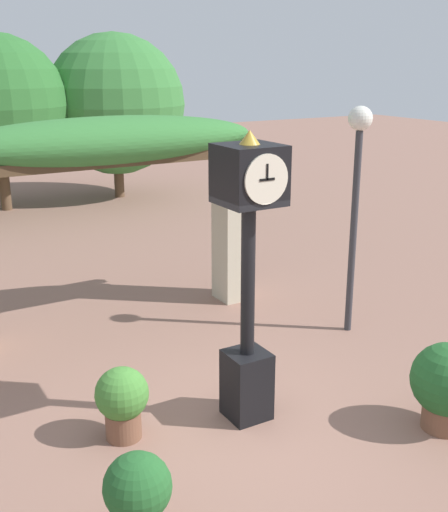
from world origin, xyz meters
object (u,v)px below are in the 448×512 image
potted_plant_near_right (448,384)px  potted_plant_far_left (138,492)px  pedestal_clock (248,265)px  potted_plant_near_left (122,400)px  lamp_post (357,171)px

potted_plant_near_right → potted_plant_far_left: (-3.53, 0.06, -0.05)m
pedestal_clock → potted_plant_near_left: 1.93m
pedestal_clock → potted_plant_near_right: 2.48m
potted_plant_near_left → potted_plant_near_right: (3.07, -1.58, 0.09)m
potted_plant_far_left → lamp_post: lamp_post is taller
potted_plant_near_left → potted_plant_far_left: 1.59m
pedestal_clock → potted_plant_near_left: size_ratio=3.99×
pedestal_clock → potted_plant_near_left: pedestal_clock is taller
potted_plant_near_left → potted_plant_far_left: potted_plant_far_left is taller
potted_plant_near_left → potted_plant_near_right: 3.45m
potted_plant_near_left → lamp_post: bearing=14.1°
pedestal_clock → potted_plant_far_left: pedestal_clock is taller
potted_plant_near_left → potted_plant_near_right: size_ratio=0.81×
potted_plant_far_left → lamp_post: (4.39, 2.50, 1.88)m
potted_plant_far_left → lamp_post: 5.39m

